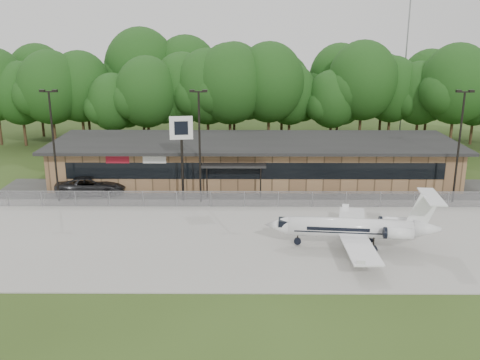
{
  "coord_description": "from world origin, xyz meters",
  "views": [
    {
      "loc": [
        -1.13,
        -29.92,
        15.45
      ],
      "look_at": [
        -1.38,
        12.0,
        3.41
      ],
      "focal_mm": 40.0,
      "sensor_mm": 36.0,
      "label": 1
    }
  ],
  "objects_px": {
    "pole_sign": "(181,137)",
    "suv": "(91,185)",
    "business_jet": "(356,229)",
    "terminal": "(254,160)"
  },
  "relations": [
    {
      "from": "terminal",
      "to": "suv",
      "type": "distance_m",
      "value": 16.51
    },
    {
      "from": "terminal",
      "to": "pole_sign",
      "type": "height_order",
      "value": "pole_sign"
    },
    {
      "from": "terminal",
      "to": "suv",
      "type": "xyz_separation_m",
      "value": [
        -15.64,
        -5.13,
        -1.27
      ]
    },
    {
      "from": "terminal",
      "to": "pole_sign",
      "type": "bearing_deg",
      "value": -132.86
    },
    {
      "from": "business_jet",
      "to": "pole_sign",
      "type": "bearing_deg",
      "value": 147.0
    },
    {
      "from": "suv",
      "to": "terminal",
      "type": "bearing_deg",
      "value": -77.03
    },
    {
      "from": "business_jet",
      "to": "terminal",
      "type": "bearing_deg",
      "value": 116.76
    },
    {
      "from": "terminal",
      "to": "business_jet",
      "type": "xyz_separation_m",
      "value": [
        7.0,
        -17.98,
        -0.66
      ]
    },
    {
      "from": "business_jet",
      "to": "suv",
      "type": "distance_m",
      "value": 26.04
    },
    {
      "from": "pole_sign",
      "to": "suv",
      "type": "bearing_deg",
      "value": 159.75
    }
  ]
}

